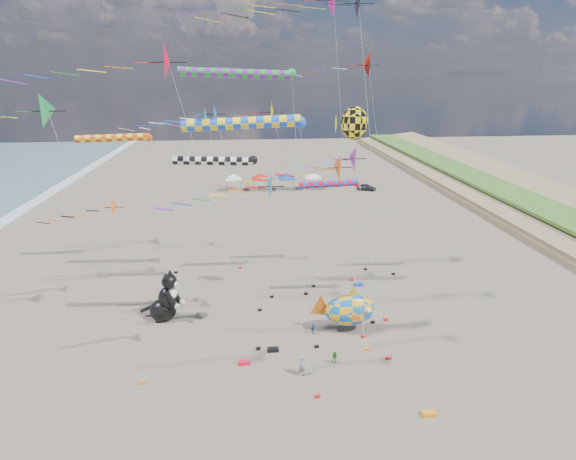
{
  "coord_description": "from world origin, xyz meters",
  "views": [
    {
      "loc": [
        -3.93,
        -22.98,
        20.91
      ],
      "look_at": [
        -0.48,
        12.0,
        8.66
      ],
      "focal_mm": 28.0,
      "sensor_mm": 36.0,
      "label": 1
    }
  ],
  "objects_px": {
    "child_green": "(335,358)",
    "child_blue": "(313,329)",
    "parked_car": "(366,187)",
    "cat_inflatable": "(165,295)",
    "person_adult": "(302,366)",
    "fish_inflatable": "(349,310)"
  },
  "relations": [
    {
      "from": "person_adult",
      "to": "child_blue",
      "type": "relative_size",
      "value": 1.66
    },
    {
      "from": "cat_inflatable",
      "to": "child_green",
      "type": "distance_m",
      "value": 16.03
    },
    {
      "from": "child_green",
      "to": "parked_car",
      "type": "height_order",
      "value": "parked_car"
    },
    {
      "from": "parked_car",
      "to": "child_blue",
      "type": "bearing_deg",
      "value": -174.77
    },
    {
      "from": "fish_inflatable",
      "to": "parked_car",
      "type": "height_order",
      "value": "fish_inflatable"
    },
    {
      "from": "child_green",
      "to": "fish_inflatable",
      "type": "bearing_deg",
      "value": 84.44
    },
    {
      "from": "child_blue",
      "to": "parked_car",
      "type": "xyz_separation_m",
      "value": [
        17.53,
        48.17,
        0.15
      ]
    },
    {
      "from": "child_green",
      "to": "child_blue",
      "type": "distance_m",
      "value": 4.41
    },
    {
      "from": "child_green",
      "to": "person_adult",
      "type": "bearing_deg",
      "value": -135.97
    },
    {
      "from": "cat_inflatable",
      "to": "fish_inflatable",
      "type": "bearing_deg",
      "value": 5.12
    },
    {
      "from": "person_adult",
      "to": "child_green",
      "type": "bearing_deg",
      "value": -1.69
    },
    {
      "from": "child_blue",
      "to": "parked_car",
      "type": "height_order",
      "value": "parked_car"
    },
    {
      "from": "fish_inflatable",
      "to": "parked_car",
      "type": "relative_size",
      "value": 1.57
    },
    {
      "from": "child_green",
      "to": "child_blue",
      "type": "height_order",
      "value": "child_green"
    },
    {
      "from": "fish_inflatable",
      "to": "parked_car",
      "type": "distance_m",
      "value": 50.36
    },
    {
      "from": "child_green",
      "to": "child_blue",
      "type": "bearing_deg",
      "value": 123.11
    },
    {
      "from": "cat_inflatable",
      "to": "child_blue",
      "type": "relative_size",
      "value": 5.07
    },
    {
      "from": "fish_inflatable",
      "to": "person_adult",
      "type": "height_order",
      "value": "fish_inflatable"
    },
    {
      "from": "cat_inflatable",
      "to": "child_blue",
      "type": "distance_m",
      "value": 13.44
    },
    {
      "from": "person_adult",
      "to": "child_green",
      "type": "distance_m",
      "value": 2.95
    },
    {
      "from": "fish_inflatable",
      "to": "child_blue",
      "type": "bearing_deg",
      "value": 179.36
    },
    {
      "from": "cat_inflatable",
      "to": "person_adult",
      "type": "xyz_separation_m",
      "value": [
        11.1,
        -9.17,
        -1.62
      ]
    }
  ]
}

